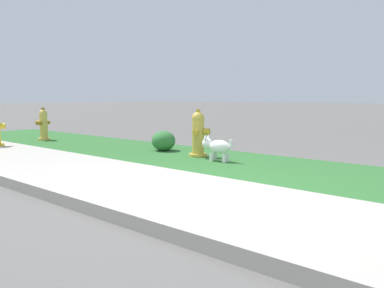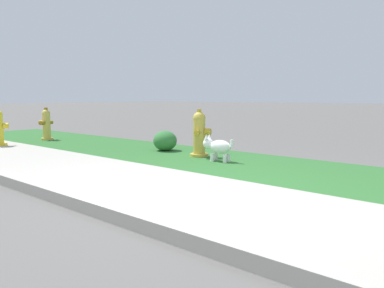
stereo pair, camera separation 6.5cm
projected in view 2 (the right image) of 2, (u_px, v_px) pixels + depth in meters
ground_plane at (191, 196)px, 3.86m from camera, size 120.00×120.00×0.00m
sidewalk_pavement at (191, 195)px, 3.86m from camera, size 18.00×1.82×0.01m
grass_verge at (279, 168)px, 5.33m from camera, size 18.00×2.08×0.01m
street_curb at (113, 213)px, 3.11m from camera, size 18.00×0.16×0.12m
fire_hydrant_at_driveway at (199, 134)px, 6.36m from camera, size 0.37×0.39×0.81m
fire_hydrant_mid_block at (46, 124)px, 8.84m from camera, size 0.34×0.37×0.77m
small_white_dog at (218, 147)px, 5.90m from camera, size 0.54×0.25×0.42m
shrub_bush_mid_verge at (165, 141)px, 7.08m from camera, size 0.45×0.45×0.38m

